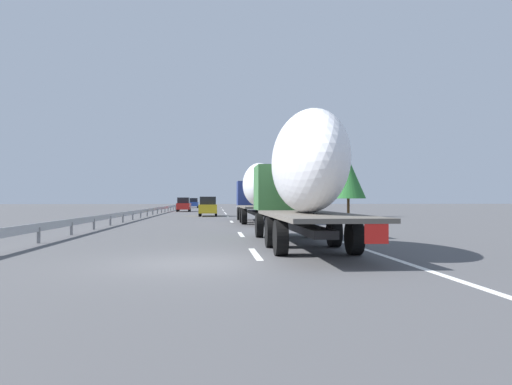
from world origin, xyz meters
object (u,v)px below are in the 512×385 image
(truck_trailing, at_px, (302,173))
(car_red_compact, at_px, (184,205))
(car_yellow_coupe, at_px, (208,206))
(truck_lead, at_px, (257,189))
(car_blue_sedan, at_px, (194,203))
(road_sign, at_px, (268,195))

(truck_trailing, relative_size, car_red_compact, 2.86)
(car_yellow_coupe, bearing_deg, truck_lead, -164.48)
(car_blue_sedan, distance_m, car_red_compact, 30.86)
(car_blue_sedan, bearing_deg, car_red_compact, -179.94)
(car_blue_sedan, height_order, road_sign, road_sign)
(truck_lead, xyz_separation_m, car_yellow_coupe, (13.42, 3.73, -1.43))
(car_red_compact, bearing_deg, car_yellow_coupe, -168.96)
(road_sign, bearing_deg, car_blue_sedan, 13.94)
(car_blue_sedan, bearing_deg, road_sign, -166.06)
(car_red_compact, relative_size, road_sign, 1.35)
(car_blue_sedan, relative_size, road_sign, 1.38)
(car_blue_sedan, xyz_separation_m, car_red_compact, (-30.86, -0.03, -0.01))
(truck_trailing, xyz_separation_m, road_sign, (38.32, -3.10, -0.34))
(truck_lead, relative_size, car_red_compact, 2.88)
(truck_trailing, height_order, car_blue_sedan, truck_trailing)
(truck_trailing, xyz_separation_m, car_red_compact, (49.58, 7.33, -1.59))
(car_yellow_coupe, distance_m, car_red_compact, 18.79)
(car_blue_sedan, bearing_deg, truck_trailing, -174.78)
(car_yellow_coupe, relative_size, car_blue_sedan, 0.92)
(car_yellow_coupe, distance_m, car_blue_sedan, 49.44)
(truck_lead, bearing_deg, truck_trailing, 180.00)
(car_red_compact, bearing_deg, car_blue_sedan, 0.06)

